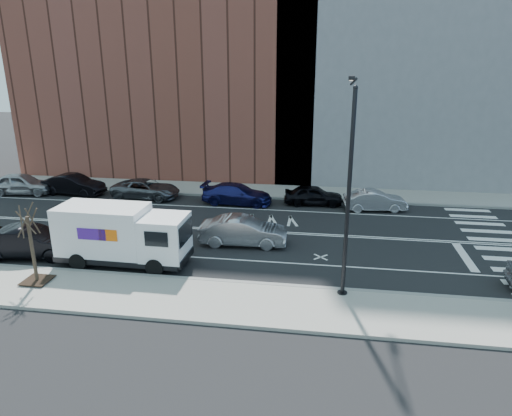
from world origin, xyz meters
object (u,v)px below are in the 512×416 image
(fedex_van, at_px, (122,234))
(far_parked_b, at_px, (74,185))
(driving_sedan, at_px, (243,231))
(far_parked_a, at_px, (22,184))

(fedex_van, height_order, far_parked_b, fedex_van)
(fedex_van, xyz_separation_m, far_parked_b, (-9.17, 11.50, -0.81))
(far_parked_b, distance_m, driving_sedan, 16.82)
(fedex_van, height_order, far_parked_a, fedex_van)
(far_parked_a, height_order, far_parked_b, far_parked_a)
(far_parked_a, height_order, driving_sedan, far_parked_a)
(far_parked_a, bearing_deg, driving_sedan, -119.74)
(fedex_van, distance_m, far_parked_a, 17.27)
(far_parked_a, xyz_separation_m, far_parked_b, (4.09, 0.48, -0.04))
(far_parked_b, relative_size, driving_sedan, 0.98)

